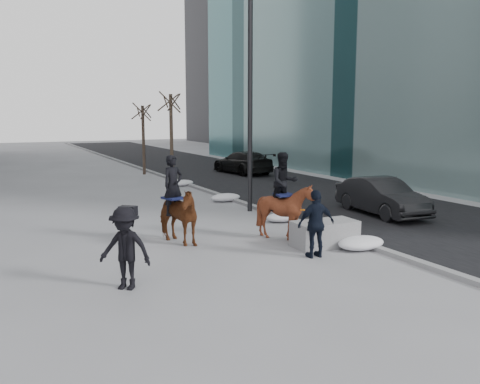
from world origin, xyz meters
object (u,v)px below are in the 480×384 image
mounted_right (286,205)px  car_near (381,196)px  planter (325,234)px  mounted_left (175,211)px

mounted_right → car_near: bearing=17.1°
car_near → planter: bearing=-143.1°
mounted_right → mounted_left: bearing=161.7°
car_near → mounted_right: 5.33m
planter → car_near: car_near is taller
mounted_left → mounted_right: 3.21m
car_near → mounted_right: mounted_right is taller
car_near → mounted_left: (-8.13, -0.55, 0.26)m
mounted_right → planter: bearing=-64.8°
car_near → mounted_right: (-5.08, -1.56, 0.35)m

